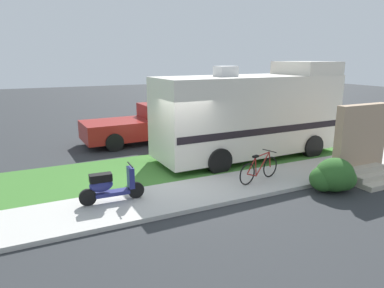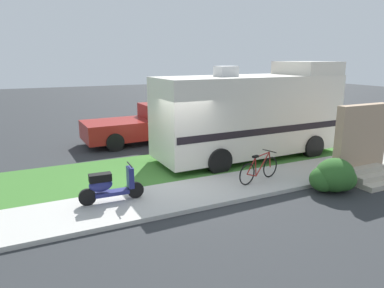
{
  "view_description": "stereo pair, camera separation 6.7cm",
  "coord_description": "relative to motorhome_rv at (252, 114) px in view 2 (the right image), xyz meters",
  "views": [
    {
      "loc": [
        -4.11,
        -9.41,
        3.8
      ],
      "look_at": [
        0.64,
        0.3,
        1.1
      ],
      "focal_mm": 32.43,
      "sensor_mm": 36.0,
      "label": 1
    },
    {
      "loc": [
        -4.05,
        -9.44,
        3.8
      ],
      "look_at": [
        0.64,
        0.3,
        1.1
      ],
      "focal_mm": 32.43,
      "sensor_mm": 36.0,
      "label": 2
    }
  ],
  "objects": [
    {
      "name": "motorhome_rv",
      "position": [
        0.0,
        0.0,
        0.0
      ],
      "size": [
        7.33,
        2.63,
        3.65
      ],
      "color": "silver",
      "rests_on": "ground"
    },
    {
      "name": "ground_plane",
      "position": [
        -3.64,
        -1.31,
        -1.74
      ],
      "size": [
        80.0,
        80.0,
        0.0
      ],
      "primitive_type": "plane",
      "color": "#2D3033"
    },
    {
      "name": "scooter",
      "position": [
        -5.96,
        -2.18,
        -1.16
      ],
      "size": [
        1.7,
        0.5,
        0.97
      ],
      "color": "black",
      "rests_on": "ground"
    },
    {
      "name": "porch_steps",
      "position": [
        1.72,
        -3.6,
        -0.77
      ],
      "size": [
        2.0,
        1.26,
        2.4
      ],
      "color": "#BCB29E",
      "rests_on": "ground"
    },
    {
      "name": "bush_by_porch",
      "position": [
        0.1,
        -3.99,
        -1.28
      ],
      "size": [
        1.38,
        1.04,
        0.98
      ],
      "color": "#2D6026",
      "rests_on": "ground"
    },
    {
      "name": "sidewalk",
      "position": [
        -3.64,
        -2.51,
        -1.68
      ],
      "size": [
        24.0,
        2.0,
        0.12
      ],
      "color": "beige",
      "rests_on": "ground"
    },
    {
      "name": "bottle_green",
      "position": [
        2.39,
        -3.04,
        -1.51
      ],
      "size": [
        0.08,
        0.08,
        0.26
      ],
      "color": "brown",
      "rests_on": "ground"
    },
    {
      "name": "grass_strip",
      "position": [
        -3.64,
        0.19,
        -1.7
      ],
      "size": [
        24.0,
        3.4,
        0.08
      ],
      "color": "#3D752D",
      "rests_on": "ground"
    },
    {
      "name": "bicycle",
      "position": [
        -1.48,
        -2.57,
        -1.24
      ],
      "size": [
        1.71,
        0.6,
        0.89
      ],
      "color": "black",
      "rests_on": "ground"
    },
    {
      "name": "pickup_truck_near",
      "position": [
        -2.59,
        4.33,
        -0.82
      ],
      "size": [
        5.12,
        2.36,
        1.7
      ],
      "color": "maroon",
      "rests_on": "ground"
    }
  ]
}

